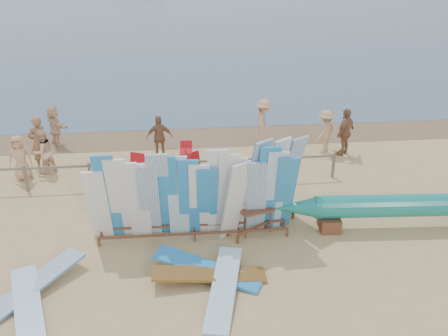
{
  "coord_description": "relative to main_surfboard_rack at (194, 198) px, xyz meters",
  "views": [
    {
      "loc": [
        0.95,
        -10.89,
        7.3
      ],
      "look_at": [
        2.21,
        1.89,
        1.06
      ],
      "focal_mm": 38.0,
      "sensor_mm": 36.0,
      "label": 1
    }
  ],
  "objects": [
    {
      "name": "main_surfboard_rack",
      "position": [
        0.0,
        0.0,
        0.0
      ],
      "size": [
        5.4,
        0.89,
        2.71
      ],
      "rotation": [
        0.0,
        0.0,
        -0.01
      ],
      "color": "brown",
      "rests_on": "ground"
    },
    {
      "name": "wet_sand_strip",
      "position": [
        -1.22,
        7.31,
        -1.22
      ],
      "size": [
        40.0,
        2.6,
        0.01
      ],
      "primitive_type": "cube",
      "color": "#7D6046",
      "rests_on": "ground"
    },
    {
      "name": "beachgoer_extra_0",
      "position": [
        5.08,
        5.2,
        -0.39
      ],
      "size": [
        1.07,
        1.07,
        1.66
      ],
      "primitive_type": "imported",
      "rotation": [
        0.0,
        0.0,
        3.92
      ],
      "color": "tan",
      "rests_on": "ground"
    },
    {
      "name": "flat_board_b",
      "position": [
        0.56,
        -2.33,
        -1.22
      ],
      "size": [
        1.16,
        2.75,
        0.31
      ],
      "primitive_type": "cube",
      "rotation": [
        0.09,
        0.0,
        -0.23
      ],
      "color": "#90C6E7",
      "rests_on": "ground"
    },
    {
      "name": "beachgoer_1",
      "position": [
        -5.17,
        4.89,
        -0.27
      ],
      "size": [
        0.78,
        0.7,
        1.89
      ],
      "primitive_type": "imported",
      "rotation": [
        0.0,
        0.0,
        3.75
      ],
      "color": "#8C6042",
      "rests_on": "ground"
    },
    {
      "name": "beachgoer_11",
      "position": [
        -5.11,
        6.97,
        -0.42
      ],
      "size": [
        1.24,
        1.47,
        1.59
      ],
      "primitive_type": "imported",
      "rotation": [
        0.0,
        0.0,
        2.19
      ],
      "color": "beige",
      "rests_on": "ground"
    },
    {
      "name": "side_surfboard_rack",
      "position": [
        1.89,
        0.31,
        0.06
      ],
      "size": [
        2.49,
        1.92,
        2.82
      ],
      "rotation": [
        0.0,
        0.0,
        0.56
      ],
      "color": "brown",
      "rests_on": "ground"
    },
    {
      "name": "flat_board_a",
      "position": [
        -3.69,
        -2.57,
        -1.22
      ],
      "size": [
        1.39,
        2.74,
        0.28
      ],
      "primitive_type": "cube",
      "rotation": [
        0.08,
        0.0,
        0.32
      ],
      "color": "#90C6E7",
      "rests_on": "ground"
    },
    {
      "name": "flat_board_d",
      "position": [
        0.23,
        -1.65,
        -1.22
      ],
      "size": [
        2.66,
        1.7,
        0.38
      ],
      "primitive_type": "cube",
      "rotation": [
        0.11,
        0.0,
        1.11
      ],
      "color": "#2986D0",
      "rests_on": "ground"
    },
    {
      "name": "beach_chair_left",
      "position": [
        -1.83,
        3.73,
        -0.98
      ],
      "size": [
        0.69,
        0.7,
        0.82
      ],
      "rotation": [
        0.0,
        0.0,
        -0.41
      ],
      "color": "#B51318",
      "rests_on": "ground"
    },
    {
      "name": "beachgoer_9",
      "position": [
        2.93,
        6.17,
        -0.3
      ],
      "size": [
        0.72,
        1.26,
        1.83
      ],
      "primitive_type": "imported",
      "rotation": [
        0.0,
        0.0,
        1.36
      ],
      "color": "tan",
      "rests_on": "ground"
    },
    {
      "name": "beachgoer_2",
      "position": [
        -4.94,
        4.43,
        -0.43
      ],
      "size": [
        0.81,
        0.78,
        1.57
      ],
      "primitive_type": "imported",
      "rotation": [
        0.0,
        0.0,
        3.86
      ],
      "color": "beige",
      "rests_on": "ground"
    },
    {
      "name": "flat_board_e",
      "position": [
        -3.78,
        -1.89,
        -1.22
      ],
      "size": [
        2.15,
        2.43,
        0.37
      ],
      "primitive_type": "cube",
      "rotation": [
        0.11,
        0.0,
        -0.69
      ],
      "color": "white",
      "rests_on": "ground"
    },
    {
      "name": "beach_chair_right",
      "position": [
        0.23,
        3.75,
        -0.99
      ],
      "size": [
        0.69,
        0.69,
        0.77
      ],
      "rotation": [
        0.0,
        0.0,
        0.59
      ],
      "color": "#B51318",
      "rests_on": "ground"
    },
    {
      "name": "flat_board_c",
      "position": [
        0.27,
        -1.86,
        -1.22
      ],
      "size": [
        2.7,
        0.61,
        0.37
      ],
      "primitive_type": "cube",
      "rotation": [
        0.11,
        0.0,
        1.59
      ],
      "color": "brown",
      "rests_on": "ground"
    },
    {
      "name": "beachgoer_4",
      "position": [
        -1.03,
        5.31,
        -0.41
      ],
      "size": [
        0.95,
        0.42,
        1.61
      ],
      "primitive_type": "imported",
      "rotation": [
        0.0,
        0.0,
        3.15
      ],
      "color": "#8C6042",
      "rests_on": "ground"
    },
    {
      "name": "fence",
      "position": [
        -1.22,
        3.11,
        -0.59
      ],
      "size": [
        12.08,
        0.08,
        0.9
      ],
      "color": "#6F6553",
      "rests_on": "ground"
    },
    {
      "name": "beachgoer_0",
      "position": [
        -5.59,
        4.03,
        -0.44
      ],
      "size": [
        0.78,
        0.41,
        1.55
      ],
      "primitive_type": "imported",
      "rotation": [
        0.0,
        0.0,
        0.07
      ],
      "color": "tan",
      "rests_on": "ground"
    },
    {
      "name": "stroller",
      "position": [
        -0.11,
        4.16,
        -0.82
      ],
      "size": [
        0.53,
        0.74,
        0.99
      ],
      "rotation": [
        0.0,
        0.0,
        -0.05
      ],
      "color": "#B51318",
      "rests_on": "ground"
    },
    {
      "name": "ground",
      "position": [
        -1.22,
        0.11,
        -1.22
      ],
      "size": [
        160.0,
        160.0,
        0.0
      ],
      "primitive_type": "plane",
      "color": "tan",
      "rests_on": "ground"
    },
    {
      "name": "vendor_table",
      "position": [
        1.65,
        0.14,
        -0.82
      ],
      "size": [
        1.05,
        0.87,
        1.2
      ],
      "rotation": [
        0.0,
        0.0,
        0.29
      ],
      "color": "brown",
      "rests_on": "ground"
    },
    {
      "name": "outrigger_canoe",
      "position": [
        5.69,
        -0.09,
        -0.56
      ],
      "size": [
        7.24,
        1.03,
        1.03
      ],
      "rotation": [
        0.0,
        0.0,
        -0.06
      ],
      "color": "brown",
      "rests_on": "ground"
    },
    {
      "name": "beachgoer_10",
      "position": [
        5.76,
        4.92,
        -0.32
      ],
      "size": [
        1.09,
        1.05,
        1.8
      ],
      "primitive_type": "imported",
      "rotation": [
        0.0,
        0.0,
        3.88
      ],
      "color": "#8C6042",
      "rests_on": "ground"
    }
  ]
}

